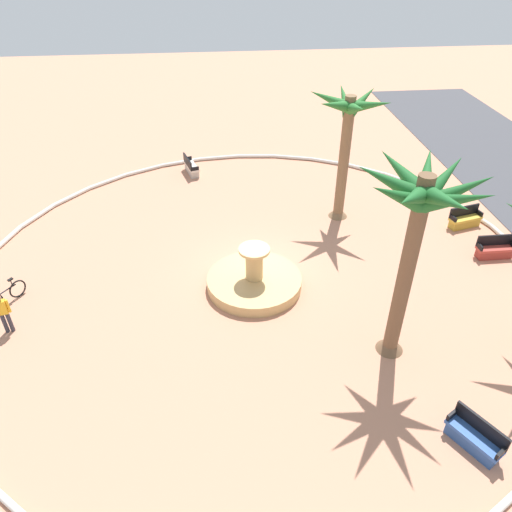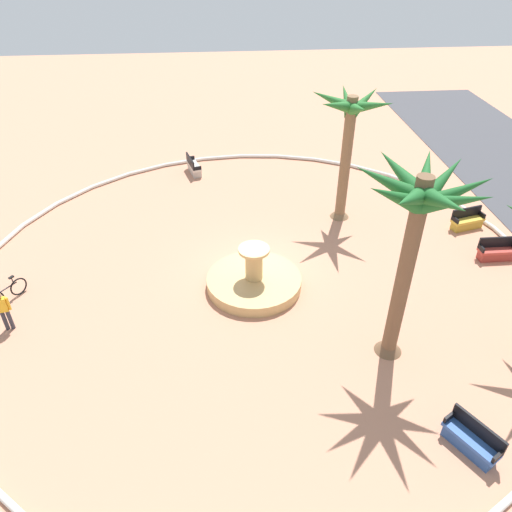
{
  "view_description": "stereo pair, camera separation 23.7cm",
  "coord_description": "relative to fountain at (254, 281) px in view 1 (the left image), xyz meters",
  "views": [
    {
      "loc": [
        16.09,
        -1.69,
        12.19
      ],
      "look_at": [
        0.3,
        -0.06,
        1.0
      ],
      "focal_mm": 34.03,
      "sensor_mm": 36.0,
      "label": 1
    },
    {
      "loc": [
        16.11,
        -1.45,
        12.19
      ],
      "look_at": [
        0.3,
        -0.06,
        1.0
      ],
      "focal_mm": 34.03,
      "sensor_mm": 36.0,
      "label": 2
    }
  ],
  "objects": [
    {
      "name": "bench_east",
      "position": [
        -10.72,
        -2.56,
        0.06
      ],
      "size": [
        1.68,
        0.91,
        1.0
      ],
      "color": "beige",
      "rests_on": "ground"
    },
    {
      "name": "bench_north",
      "position": [
        -0.99,
        10.53,
        0.06
      ],
      "size": [
        0.5,
        1.6,
        1.0
      ],
      "color": "#B73D33",
      "rests_on": "ground"
    },
    {
      "name": "fountain",
      "position": [
        0.0,
        0.0,
        0.0
      ],
      "size": [
        3.76,
        3.76,
        1.84
      ],
      "color": "tan",
      "rests_on": "ground"
    },
    {
      "name": "palm_tree_near_fountain",
      "position": [
        3.89,
        4.26,
        4.95
      ],
      "size": [
        3.91,
        3.79,
        6.81
      ],
      "color": "brown",
      "rests_on": "ground"
    },
    {
      "name": "bench_southeast",
      "position": [
        7.72,
        5.34,
        0.06
      ],
      "size": [
        1.63,
        1.24,
        1.0
      ],
      "color": "#335BA8",
      "rests_on": "ground"
    },
    {
      "name": "bicycle_by_lamppost",
      "position": [
        0.05,
        -9.46,
        0.1
      ],
      "size": [
        1.43,
        1.06,
        0.94
      ],
      "color": "black",
      "rests_on": "ground"
    },
    {
      "name": "ground_plane",
      "position": [
        -0.98,
        0.2,
        -0.28
      ],
      "size": [
        80.0,
        80.0,
        0.0
      ],
      "primitive_type": "plane",
      "color": "tan"
    },
    {
      "name": "palm_tree_by_curb",
      "position": [
        -5.1,
        4.64,
        4.19
      ],
      "size": [
        3.64,
        3.43,
        6.18
      ],
      "color": "brown",
      "rests_on": "ground"
    },
    {
      "name": "person_cyclist_helmet",
      "position": [
        1.64,
        -8.93,
        0.63
      ],
      "size": [
        0.26,
        0.52,
        1.64
      ],
      "color": "#33333D",
      "rests_on": "ground"
    },
    {
      "name": "plaza_curb",
      "position": [
        -0.98,
        0.2,
        -0.18
      ],
      "size": [
        23.55,
        23.55,
        0.2
      ],
      "primitive_type": "torus",
      "color": "silver",
      "rests_on": "ground"
    },
    {
      "name": "bench_west",
      "position": [
        -3.55,
        10.39,
        0.06
      ],
      "size": [
        0.87,
        1.67,
        1.0
      ],
      "color": "gold",
      "rests_on": "ground"
    }
  ]
}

